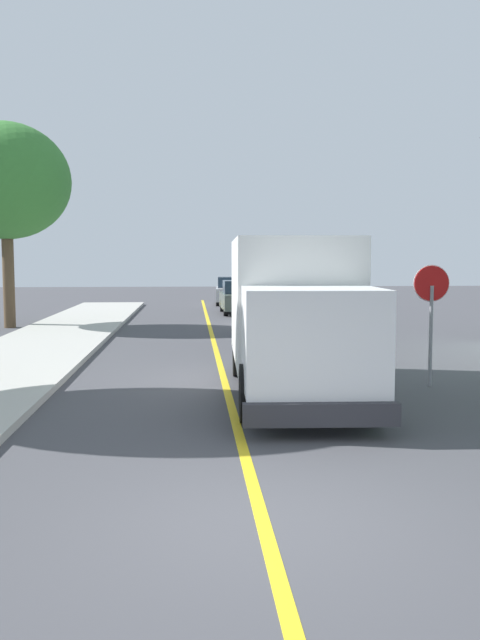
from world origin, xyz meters
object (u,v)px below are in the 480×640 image
(street_tree_down_block, at_px, (6,181))
(parked_car_near, at_px, (294,321))
(parked_car_far, at_px, (239,298))
(stop_sign, at_px, (431,302))
(parked_car_mid, at_px, (270,307))
(box_truck, at_px, (293,308))
(parked_car_furthest, at_px, (231,291))

(street_tree_down_block, bearing_deg, parked_car_near, -30.50)
(parked_car_near, relative_size, parked_car_far, 1.00)
(stop_sign, bearing_deg, parked_car_near, 104.78)
(parked_car_mid, bearing_deg, street_tree_down_block, 179.87)
(box_truck, relative_size, parked_car_near, 1.64)
(parked_car_near, bearing_deg, street_tree_down_block, 149.50)
(parked_car_far, bearing_deg, parked_car_near, -86.08)
(parked_car_far, xyz_separation_m, stop_sign, (2.75, -19.70, 1.06))
(box_truck, height_order, parked_car_near, box_truck)
(parked_car_furthest, bearing_deg, street_tree_down_block, -126.54)
(box_truck, distance_m, parked_car_far, 20.14)
(parked_car_mid, height_order, parked_car_furthest, same)
(box_truck, bearing_deg, street_tree_down_block, 124.25)
(parked_car_far, bearing_deg, stop_sign, -82.05)
(parked_car_far, height_order, street_tree_down_block, street_tree_down_block)
(parked_car_furthest, height_order, stop_sign, stop_sign)
(parked_car_near, bearing_deg, box_truck, -98.92)
(box_truck, bearing_deg, parked_car_mid, 85.28)
(parked_car_near, bearing_deg, stop_sign, -75.22)
(box_truck, relative_size, stop_sign, 2.74)
(parked_car_furthest, xyz_separation_m, street_tree_down_block, (-9.74, -13.15, 5.04))
(parked_car_near, bearing_deg, parked_car_mid, 90.46)
(parked_car_near, xyz_separation_m, street_tree_down_block, (-10.62, 6.26, 5.04))
(parked_car_near, xyz_separation_m, parked_car_mid, (-0.05, 6.23, 0.00))
(stop_sign, bearing_deg, box_truck, -172.36)
(parked_car_mid, relative_size, parked_car_furthest, 0.99)
(parked_car_far, height_order, stop_sign, stop_sign)
(stop_sign, bearing_deg, parked_car_furthest, 95.95)
(parked_car_near, bearing_deg, parked_car_furthest, 92.58)
(parked_car_far, height_order, parked_car_furthest, same)
(parked_car_mid, height_order, parked_car_far, same)
(parked_car_furthest, bearing_deg, parked_car_mid, -86.42)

